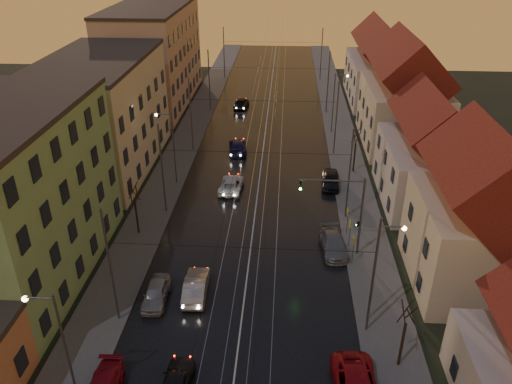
% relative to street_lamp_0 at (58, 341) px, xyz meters
% --- Properties ---
extents(road, '(16.00, 120.00, 0.04)m').
position_rel_street_lamp_0_xyz_m(road, '(9.10, 38.00, -4.87)').
color(road, black).
rests_on(road, ground).
extents(sidewalk_left, '(4.00, 120.00, 0.15)m').
position_rel_street_lamp_0_xyz_m(sidewalk_left, '(-0.90, 38.00, -4.81)').
color(sidewalk_left, '#4C4C4C').
rests_on(sidewalk_left, ground).
extents(sidewalk_right, '(4.00, 120.00, 0.15)m').
position_rel_street_lamp_0_xyz_m(sidewalk_right, '(19.10, 38.00, -4.81)').
color(sidewalk_right, '#4C4C4C').
rests_on(sidewalk_right, ground).
extents(tram_rail_0, '(0.06, 120.00, 0.03)m').
position_rel_street_lamp_0_xyz_m(tram_rail_0, '(6.90, 38.00, -4.83)').
color(tram_rail_0, gray).
rests_on(tram_rail_0, road).
extents(tram_rail_1, '(0.06, 120.00, 0.03)m').
position_rel_street_lamp_0_xyz_m(tram_rail_1, '(8.33, 38.00, -4.83)').
color(tram_rail_1, gray).
rests_on(tram_rail_1, road).
extents(tram_rail_2, '(0.06, 120.00, 0.03)m').
position_rel_street_lamp_0_xyz_m(tram_rail_2, '(9.87, 38.00, -4.83)').
color(tram_rail_2, gray).
rests_on(tram_rail_2, road).
extents(tram_rail_3, '(0.06, 120.00, 0.03)m').
position_rel_street_lamp_0_xyz_m(tram_rail_3, '(11.30, 38.00, -4.83)').
color(tram_rail_3, gray).
rests_on(tram_rail_3, road).
extents(apartment_left_1, '(10.00, 18.00, 13.00)m').
position_rel_street_lamp_0_xyz_m(apartment_left_1, '(-8.40, 12.00, 1.61)').
color(apartment_left_1, '#66905B').
rests_on(apartment_left_1, ground).
extents(apartment_left_2, '(10.00, 20.00, 12.00)m').
position_rel_street_lamp_0_xyz_m(apartment_left_2, '(-8.40, 32.00, 1.11)').
color(apartment_left_2, '#BDB592').
rests_on(apartment_left_2, ground).
extents(apartment_left_3, '(10.00, 24.00, 14.00)m').
position_rel_street_lamp_0_xyz_m(apartment_left_3, '(-8.40, 56.00, 2.11)').
color(apartment_left_3, tan).
rests_on(apartment_left_3, ground).
extents(house_right_1, '(8.67, 10.20, 10.80)m').
position_rel_street_lamp_0_xyz_m(house_right_1, '(26.10, 13.00, 0.56)').
color(house_right_1, beige).
rests_on(house_right_1, ground).
extents(house_right_2, '(9.18, 12.24, 9.20)m').
position_rel_street_lamp_0_xyz_m(house_right_2, '(26.10, 26.00, -0.24)').
color(house_right_2, beige).
rests_on(house_right_2, ground).
extents(house_right_3, '(9.18, 14.28, 11.50)m').
position_rel_street_lamp_0_xyz_m(house_right_3, '(26.10, 41.00, 0.92)').
color(house_right_3, beige).
rests_on(house_right_3, ground).
extents(house_right_4, '(9.18, 16.32, 10.00)m').
position_rel_street_lamp_0_xyz_m(house_right_4, '(26.10, 59.00, 0.16)').
color(house_right_4, beige).
rests_on(house_right_4, ground).
extents(catenary_pole_l_1, '(0.16, 0.16, 9.00)m').
position_rel_street_lamp_0_xyz_m(catenary_pole_l_1, '(0.50, 7.00, -0.39)').
color(catenary_pole_l_1, '#595B60').
rests_on(catenary_pole_l_1, ground).
extents(catenary_pole_r_1, '(0.16, 0.16, 9.00)m').
position_rel_street_lamp_0_xyz_m(catenary_pole_r_1, '(17.70, 7.00, -0.39)').
color(catenary_pole_r_1, '#595B60').
rests_on(catenary_pole_r_1, ground).
extents(catenary_pole_l_2, '(0.16, 0.16, 9.00)m').
position_rel_street_lamp_0_xyz_m(catenary_pole_l_2, '(0.50, 22.00, -0.39)').
color(catenary_pole_l_2, '#595B60').
rests_on(catenary_pole_l_2, ground).
extents(catenary_pole_r_2, '(0.16, 0.16, 9.00)m').
position_rel_street_lamp_0_xyz_m(catenary_pole_r_2, '(17.70, 22.00, -0.39)').
color(catenary_pole_r_2, '#595B60').
rests_on(catenary_pole_r_2, ground).
extents(catenary_pole_l_3, '(0.16, 0.16, 9.00)m').
position_rel_street_lamp_0_xyz_m(catenary_pole_l_3, '(0.50, 37.00, -0.39)').
color(catenary_pole_l_3, '#595B60').
rests_on(catenary_pole_l_3, ground).
extents(catenary_pole_r_3, '(0.16, 0.16, 9.00)m').
position_rel_street_lamp_0_xyz_m(catenary_pole_r_3, '(17.70, 37.00, -0.39)').
color(catenary_pole_r_3, '#595B60').
rests_on(catenary_pole_r_3, ground).
extents(catenary_pole_l_4, '(0.16, 0.16, 9.00)m').
position_rel_street_lamp_0_xyz_m(catenary_pole_l_4, '(0.50, 52.00, -0.39)').
color(catenary_pole_l_4, '#595B60').
rests_on(catenary_pole_l_4, ground).
extents(catenary_pole_r_4, '(0.16, 0.16, 9.00)m').
position_rel_street_lamp_0_xyz_m(catenary_pole_r_4, '(17.70, 52.00, -0.39)').
color(catenary_pole_r_4, '#595B60').
rests_on(catenary_pole_r_4, ground).
extents(catenary_pole_l_5, '(0.16, 0.16, 9.00)m').
position_rel_street_lamp_0_xyz_m(catenary_pole_l_5, '(0.50, 70.00, -0.39)').
color(catenary_pole_l_5, '#595B60').
rests_on(catenary_pole_l_5, ground).
extents(catenary_pole_r_5, '(0.16, 0.16, 9.00)m').
position_rel_street_lamp_0_xyz_m(catenary_pole_r_5, '(17.70, 70.00, -0.39)').
color(catenary_pole_r_5, '#595B60').
rests_on(catenary_pole_r_5, ground).
extents(street_lamp_0, '(1.75, 0.32, 8.00)m').
position_rel_street_lamp_0_xyz_m(street_lamp_0, '(0.00, 0.00, 0.00)').
color(street_lamp_0, '#595B60').
rests_on(street_lamp_0, ground).
extents(street_lamp_1, '(1.75, 0.32, 8.00)m').
position_rel_street_lamp_0_xyz_m(street_lamp_1, '(18.21, 8.00, 0.00)').
color(street_lamp_1, '#595B60').
rests_on(street_lamp_1, ground).
extents(street_lamp_2, '(1.75, 0.32, 8.00)m').
position_rel_street_lamp_0_xyz_m(street_lamp_2, '(0.00, 28.00, 0.00)').
color(street_lamp_2, '#595B60').
rests_on(street_lamp_2, ground).
extents(street_lamp_3, '(1.75, 0.32, 8.00)m').
position_rel_street_lamp_0_xyz_m(street_lamp_3, '(18.21, 44.00, 0.00)').
color(street_lamp_3, '#595B60').
rests_on(street_lamp_3, ground).
extents(traffic_light_mast, '(5.30, 0.32, 7.20)m').
position_rel_street_lamp_0_xyz_m(traffic_light_mast, '(17.10, 16.00, -0.29)').
color(traffic_light_mast, '#595B60').
rests_on(traffic_light_mast, ground).
extents(bare_tree_0, '(1.09, 1.09, 5.11)m').
position_rel_street_lamp_0_xyz_m(bare_tree_0, '(-1.09, 18.00, -2.40)').
color(bare_tree_0, black).
rests_on(bare_tree_0, ground).
extents(bare_tree_1, '(1.09, 1.09, 5.11)m').
position_rel_street_lamp_0_xyz_m(bare_tree_1, '(19.31, 4.00, -2.40)').
color(bare_tree_1, black).
rests_on(bare_tree_1, ground).
extents(bare_tree_2, '(1.09, 1.09, 5.11)m').
position_rel_street_lamp_0_xyz_m(bare_tree_2, '(19.51, 32.00, -2.40)').
color(bare_tree_2, black).
rests_on(bare_tree_2, ground).
extents(driving_car_0, '(1.95, 4.34, 1.45)m').
position_rel_street_lamp_0_xyz_m(driving_car_0, '(5.77, 1.15, -4.16)').
color(driving_car_0, black).
rests_on(driving_car_0, ground).
extents(driving_car_1, '(1.82, 4.70, 1.53)m').
position_rel_street_lamp_0_xyz_m(driving_car_1, '(5.47, 10.07, -4.12)').
color(driving_car_1, '#AFB0B5').
rests_on(driving_car_1, ground).
extents(driving_car_2, '(2.46, 4.89, 1.33)m').
position_rel_street_lamp_0_xyz_m(driving_car_2, '(6.33, 26.90, -4.22)').
color(driving_car_2, silver).
rests_on(driving_car_2, ground).
extents(driving_car_3, '(2.66, 5.34, 1.49)m').
position_rel_street_lamp_0_xyz_m(driving_car_3, '(6.04, 36.84, -4.14)').
color(driving_car_3, '#151941').
rests_on(driving_car_3, ground).
extents(driving_car_4, '(2.30, 4.77, 1.57)m').
position_rel_street_lamp_0_xyz_m(driving_car_4, '(4.99, 53.64, -4.10)').
color(driving_car_4, black).
rests_on(driving_car_4, ground).
extents(parked_left_3, '(1.75, 4.16, 1.40)m').
position_rel_street_lamp_0_xyz_m(parked_left_3, '(2.66, 9.16, -4.18)').
color(parked_left_3, '#9B9BA0').
rests_on(parked_left_3, ground).
extents(parked_right_1, '(2.45, 5.02, 1.41)m').
position_rel_street_lamp_0_xyz_m(parked_right_1, '(16.13, 16.42, -4.18)').
color(parked_right_1, gray).
rests_on(parked_right_1, ground).
extents(parked_right_2, '(2.08, 4.58, 1.52)m').
position_rel_street_lamp_0_xyz_m(parked_right_2, '(16.70, 28.36, -4.12)').
color(parked_right_2, black).
rests_on(parked_right_2, ground).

